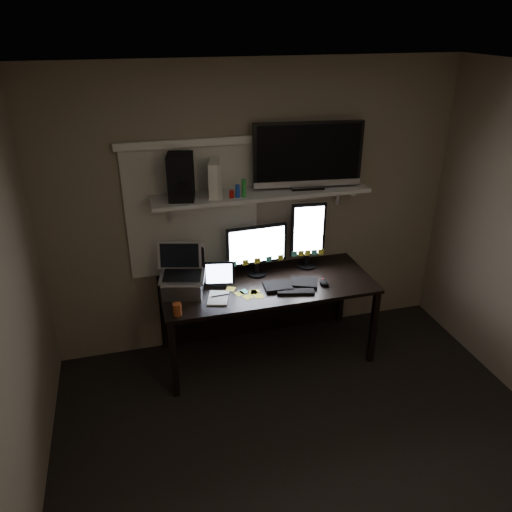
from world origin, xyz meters
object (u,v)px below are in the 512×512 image
object	(u,v)px
desk	(263,294)
tv	(308,156)
game_console	(214,179)
speaker	(181,177)
tablet	(219,274)
mouse	(324,282)
laptop	(182,272)
cup	(177,309)
monitor_portrait	(308,235)
keyboard	(291,284)
monitor_landscape	(257,250)

from	to	relation	value
desk	tv	bearing A→B (deg)	11.04
game_console	speaker	xyz separation A→B (m)	(-0.26, -0.01, 0.04)
tablet	tv	xyz separation A→B (m)	(0.80, 0.14, 0.91)
mouse	tv	distance (m)	1.06
laptop	speaker	bearing A→B (deg)	86.08
cup	tv	world-z (taller)	tv
cup	speaker	distance (m)	1.02
monitor_portrait	keyboard	size ratio (longest dim) A/B	1.30
keyboard	speaker	distance (m)	1.26
mouse	speaker	bearing A→B (deg)	159.42
desk	cup	world-z (taller)	cup
monitor_portrait	desk	bearing A→B (deg)	-163.15
monitor_landscape	laptop	distance (m)	0.69
tablet	speaker	size ratio (longest dim) A/B	0.73
tablet	laptop	world-z (taller)	laptop
monitor_portrait	tv	world-z (taller)	tv
cup	tv	distance (m)	1.61
monitor_landscape	desk	bearing A→B (deg)	-53.63
laptop	cup	world-z (taller)	laptop
cup	laptop	bearing A→B (deg)	74.03
monitor_landscape	tv	size ratio (longest dim) A/B	0.59
tablet	game_console	size ratio (longest dim) A/B	0.93
cup	tv	bearing A→B (deg)	22.53
speaker	keyboard	bearing A→B (deg)	-7.81
desk	cup	distance (m)	0.93
monitor_landscape	mouse	size ratio (longest dim) A/B	5.07
keyboard	cup	distance (m)	1.00
monitor_portrait	tv	bearing A→B (deg)	-158.42
monitor_portrait	keyboard	distance (m)	0.49
cup	tablet	bearing A→B (deg)	41.73
speaker	cup	bearing A→B (deg)	-95.33
desk	cup	xyz separation A→B (m)	(-0.80, -0.42, 0.23)
tablet	monitor_portrait	bearing A→B (deg)	21.60
desk	monitor_landscape	xyz separation A→B (m)	(-0.05, 0.06, 0.41)
keyboard	tv	bearing A→B (deg)	67.78
monitor_portrait	tablet	world-z (taller)	monitor_portrait
monitor_portrait	laptop	size ratio (longest dim) A/B	1.52
mouse	monitor_portrait	bearing A→B (deg)	90.57
desk	speaker	xyz separation A→B (m)	(-0.65, 0.07, 1.10)
keyboard	monitor_portrait	bearing A→B (deg)	64.08
laptop	tv	size ratio (longest dim) A/B	0.45
monitor_landscape	cup	world-z (taller)	monitor_landscape
monitor_portrait	mouse	world-z (taller)	monitor_portrait
desk	monitor_landscape	bearing A→B (deg)	129.02
tv	tablet	bearing A→B (deg)	-163.12
laptop	game_console	xyz separation A→B (m)	(0.33, 0.19, 0.69)
mouse	tablet	bearing A→B (deg)	163.49
game_console	laptop	bearing A→B (deg)	-133.23
monitor_portrait	cup	bearing A→B (deg)	-152.35
mouse	game_console	bearing A→B (deg)	154.08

